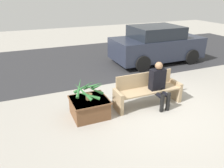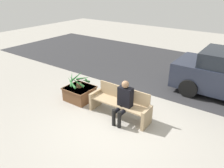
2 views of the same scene
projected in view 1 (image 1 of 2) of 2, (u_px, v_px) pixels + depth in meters
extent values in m
plane|color=#9E998E|center=(161.00, 111.00, 5.77)|extent=(30.00, 30.00, 0.00)
cube|color=#2D2D30|center=(96.00, 59.00, 10.17)|extent=(20.00, 6.00, 0.01)
cube|color=tan|center=(118.00, 102.00, 5.64)|extent=(0.09, 0.52, 0.56)
cube|color=tan|center=(175.00, 90.00, 6.29)|extent=(0.09, 0.52, 0.56)
cube|color=tan|center=(148.00, 90.00, 5.90)|extent=(1.72, 0.48, 0.04)
cube|color=tan|center=(144.00, 80.00, 6.02)|extent=(1.72, 0.04, 0.41)
cube|color=black|center=(157.00, 79.00, 5.83)|extent=(0.41, 0.22, 0.57)
sphere|color=#8C6647|center=(159.00, 66.00, 5.67)|extent=(0.20, 0.20, 0.20)
cylinder|color=black|center=(158.00, 94.00, 5.75)|extent=(0.11, 0.43, 0.11)
cylinder|color=black|center=(164.00, 93.00, 5.82)|extent=(0.11, 0.43, 0.11)
cylinder|color=black|center=(162.00, 103.00, 5.63)|extent=(0.10, 0.10, 0.49)
cylinder|color=black|center=(168.00, 102.00, 5.70)|extent=(0.10, 0.10, 0.49)
cube|color=black|center=(162.00, 89.00, 5.71)|extent=(0.07, 0.09, 0.12)
cube|color=brown|center=(89.00, 107.00, 5.45)|extent=(0.85, 0.79, 0.46)
cube|color=brown|center=(89.00, 100.00, 5.37)|extent=(0.90, 0.84, 0.04)
cylinder|color=brown|center=(89.00, 97.00, 5.33)|extent=(0.17, 0.17, 0.14)
cone|color=#2D6B33|center=(97.00, 86.00, 5.38)|extent=(0.20, 0.53, 0.34)
cone|color=#2D6B33|center=(93.00, 86.00, 5.48)|extent=(0.46, 0.42, 0.30)
cone|color=#2D6B33|center=(84.00, 87.00, 5.48)|extent=(0.56, 0.18, 0.25)
cone|color=#2D6B33|center=(79.00, 88.00, 5.26)|extent=(0.31, 0.49, 0.37)
cone|color=#2D6B33|center=(83.00, 92.00, 5.05)|extent=(0.38, 0.45, 0.38)
cone|color=#2D6B33|center=(88.00, 95.00, 5.03)|extent=(0.55, 0.26, 0.26)
cone|color=#2D6B33|center=(96.00, 91.00, 5.11)|extent=(0.49, 0.31, 0.38)
cube|color=#232838|center=(156.00, 48.00, 9.51)|extent=(3.88, 1.80, 0.87)
cube|color=black|center=(156.00, 32.00, 9.21)|extent=(2.02, 1.66, 0.49)
cylinder|color=black|center=(192.00, 57.00, 9.31)|extent=(0.64, 0.18, 0.64)
cylinder|color=black|center=(166.00, 48.00, 10.83)|extent=(0.64, 0.18, 0.64)
cylinder|color=black|center=(143.00, 64.00, 8.44)|extent=(0.64, 0.18, 0.64)
cylinder|color=black|center=(123.00, 53.00, 9.97)|extent=(0.64, 0.18, 0.64)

